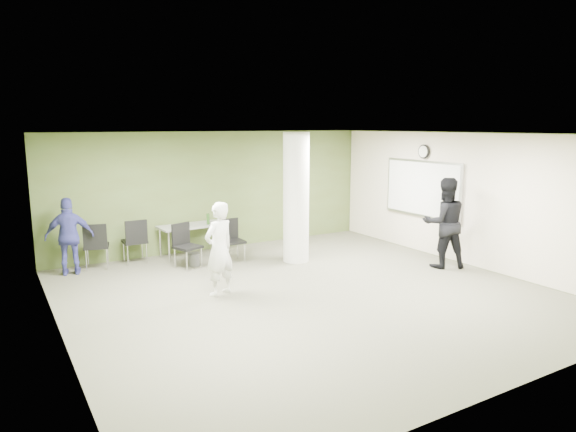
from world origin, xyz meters
TOP-DOWN VIEW (x-y plane):
  - floor at (0.00, 0.00)m, footprint 8.00×8.00m
  - ceiling at (0.00, 0.00)m, footprint 8.00×8.00m
  - wall_back at (0.00, 4.00)m, footprint 8.00×2.80m
  - wall_left at (-4.00, 0.00)m, footprint 0.02×8.00m
  - wall_right_cream at (4.00, 0.00)m, footprint 0.02×8.00m
  - column at (1.00, 2.00)m, footprint 0.56×0.56m
  - whiteboard at (3.92, 1.20)m, footprint 0.05×2.30m
  - wall_clock at (3.92, 1.20)m, footprint 0.06×0.32m
  - folding_table at (-0.77, 3.54)m, footprint 1.57×0.77m
  - wastebasket at (-1.07, 2.76)m, footprint 0.24×0.24m
  - chair_back_left at (-2.89, 3.52)m, footprint 0.59×0.59m
  - chair_back_right at (-2.08, 3.56)m, footprint 0.49×0.49m
  - chair_table_left at (-1.28, 2.69)m, footprint 0.60×0.60m
  - chair_table_right at (-0.22, 2.71)m, footprint 0.47×0.47m
  - woman_white at (-1.35, 0.73)m, footprint 0.70×0.57m
  - man_black at (3.39, -0.00)m, footprint 1.14×1.04m
  - man_blue at (-3.40, 3.40)m, footprint 0.96×0.54m

SIDE VIEW (x-z plane):
  - floor at x=0.00m, z-range 0.00..0.00m
  - wastebasket at x=-1.07m, z-range 0.00..0.27m
  - chair_table_right at x=-0.22m, z-range 0.08..1.01m
  - chair_table_left at x=-1.28m, z-range 0.08..1.02m
  - chair_back_right at x=-2.08m, z-range 0.08..1.05m
  - chair_back_left at x=-2.89m, z-range 0.08..1.05m
  - folding_table at x=-0.77m, z-range 0.19..1.17m
  - man_blue at x=-3.40m, z-range 0.00..1.55m
  - woman_white at x=-1.35m, z-range 0.00..1.65m
  - man_black at x=3.39m, z-range 0.00..1.89m
  - wall_back at x=0.00m, z-range 1.39..1.41m
  - wall_left at x=-4.00m, z-range 0.00..2.80m
  - wall_right_cream at x=4.00m, z-range 0.00..2.80m
  - column at x=1.00m, z-range 0.00..2.80m
  - whiteboard at x=3.92m, z-range 0.85..2.15m
  - wall_clock at x=3.92m, z-range 2.19..2.51m
  - ceiling at x=0.00m, z-range 2.80..2.80m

